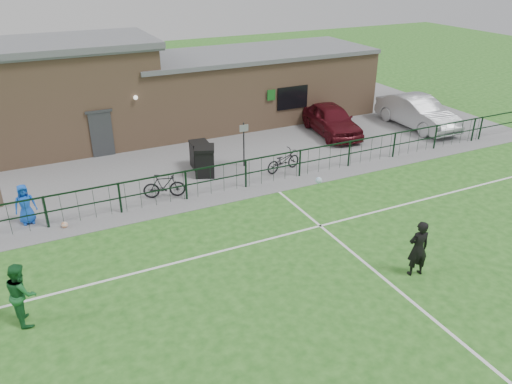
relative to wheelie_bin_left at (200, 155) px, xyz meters
name	(u,v)px	position (x,y,z in m)	size (l,w,h in m)	color
ground	(338,309)	(-0.05, -10.76, -0.56)	(90.00, 90.00, 0.00)	#245E1B
paving_strip	(180,147)	(-0.05, 2.74, -0.55)	(34.00, 13.00, 0.02)	slate
pitch_line_touch	(225,194)	(-0.05, -2.96, -0.56)	(28.00, 0.10, 0.01)	white
pitch_line_mid	(269,239)	(-0.05, -6.76, -0.56)	(28.00, 0.10, 0.01)	white
pitch_line_perp	(397,289)	(1.95, -10.76, -0.56)	(0.10, 16.00, 0.01)	white
perimeter_fence	(223,178)	(-0.05, -2.76, 0.04)	(28.00, 0.10, 1.20)	black
wheelie_bin_left	(200,155)	(0.00, 0.00, 0.00)	(0.72, 0.81, 1.09)	black
wheelie_bin_right	(205,162)	(-0.11, -0.92, 0.05)	(0.79, 0.89, 1.19)	black
sign_post	(244,145)	(1.79, -0.75, 0.46)	(0.06, 0.06, 2.00)	black
car_maroon	(331,120)	(7.66, 1.22, 0.23)	(1.82, 4.52, 1.54)	#4D0D15
car_silver	(417,112)	(12.41, 0.14, 0.29)	(1.75, 5.03, 1.66)	#9C9FA3
bicycle_d	(164,186)	(-2.27, -2.25, -0.06)	(0.46, 1.61, 0.97)	black
bicycle_e	(283,161)	(3.10, -1.96, -0.08)	(0.61, 1.75, 0.92)	black
spectator_child	(25,204)	(-7.15, -2.12, 0.18)	(0.71, 0.46, 1.46)	blue
goalkeeper_kick	(416,247)	(2.88, -10.31, 0.34)	(1.64, 3.95, 1.92)	black
outfield_player	(22,293)	(-7.52, -7.62, 0.29)	(0.83, 0.65, 1.71)	#1C622E
ball_ground	(65,225)	(-6.06, -3.01, -0.45)	(0.22, 0.22, 0.22)	white
clubhouse	(142,91)	(-0.93, 5.74, 1.66)	(24.25, 5.40, 4.96)	#A97F5E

